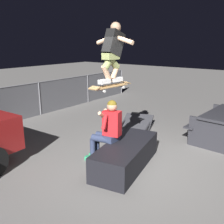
{
  "coord_description": "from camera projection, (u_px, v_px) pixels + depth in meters",
  "views": [
    {
      "loc": [
        -3.94,
        -2.42,
        2.4
      ],
      "look_at": [
        -0.18,
        0.43,
        1.09
      ],
      "focal_mm": 40.44,
      "sensor_mm": 36.0,
      "label": 1
    }
  ],
  "objects": [
    {
      "name": "ledge_box_main",
      "position": [
        126.0,
        155.0,
        4.99
      ],
      "size": [
        1.93,
        1.07,
        0.49
      ],
      "primitive_type": "cube",
      "rotation": [
        0.0,
        0.0,
        0.2
      ],
      "color": "black",
      "rests_on": "ground"
    },
    {
      "name": "skater_airborne",
      "position": [
        113.0,
        50.0,
        4.76
      ],
      "size": [
        0.63,
        0.89,
        1.12
      ],
      "color": "white"
    },
    {
      "name": "fence_back",
      "position": [
        7.0,
        104.0,
        7.57
      ],
      "size": [
        12.05,
        0.05,
        1.13
      ],
      "color": "slate",
      "rests_on": "ground"
    },
    {
      "name": "ground_plane",
      "position": [
        135.0,
        166.0,
        5.08
      ],
      "size": [
        40.0,
        40.0,
        0.0
      ],
      "primitive_type": "plane",
      "color": "slate"
    },
    {
      "name": "kicker_ramp",
      "position": [
        136.0,
        126.0,
        7.25
      ],
      "size": [
        1.4,
        1.18,
        0.38
      ],
      "color": "#38383D",
      "rests_on": "ground"
    },
    {
      "name": "person_sitting_on_ledge",
      "position": [
        107.0,
        128.0,
        5.04
      ],
      "size": [
        0.6,
        0.78,
        1.33
      ],
      "color": "#2D3856",
      "rests_on": "ground"
    },
    {
      "name": "skateboard",
      "position": [
        111.0,
        86.0,
        4.9
      ],
      "size": [
        1.03,
        0.28,
        0.13
      ],
      "color": "#AD8451"
    },
    {
      "name": "picnic_table_back",
      "position": [
        224.0,
        122.0,
        6.24
      ],
      "size": [
        1.79,
        1.46,
        0.75
      ],
      "color": "#28282D",
      "rests_on": "ground"
    }
  ]
}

